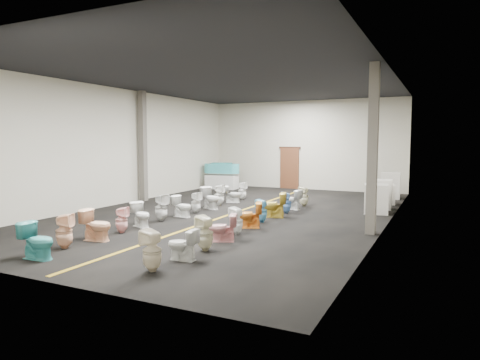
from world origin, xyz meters
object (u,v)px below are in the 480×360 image
at_px(toilet_right_2, 205,233).
at_px(toilet_right_9, 292,199).
at_px(toilet_left_6, 182,206).
at_px(toilet_right_8, 286,203).
at_px(appliance_crate_d, 390,186).
at_px(toilet_right_0, 152,251).
at_px(toilet_left_0, 38,241).
at_px(toilet_left_10, 233,194).
at_px(appliance_crate_a, 376,199).
at_px(toilet_right_4, 237,221).
at_px(bathtub, 222,168).
at_px(toilet_left_4, 141,215).
at_px(toilet_left_2, 97,225).
at_px(toilet_right_6, 262,211).
at_px(toilet_left_5, 161,208).
at_px(toilet_right_3, 223,228).
at_px(appliance_crate_b, 381,194).
at_px(toilet_left_1, 64,231).
at_px(toilet_left_9, 219,195).
at_px(toilet_left_7, 196,202).
at_px(toilet_left_11, 242,191).
at_px(toilet_right_10, 304,196).
at_px(toilet_right_7, 274,205).
at_px(toilet_right_5, 249,215).
at_px(appliance_crate_c, 385,194).
at_px(toilet_left_8, 211,198).
at_px(display_table, 222,182).
at_px(toilet_left_3, 122,220).
at_px(toilet_right_1, 182,245).

height_order(toilet_right_2, toilet_right_9, toilet_right_2).
relative_size(toilet_left_6, toilet_right_8, 0.94).
relative_size(appliance_crate_d, toilet_right_0, 1.37).
relative_size(toilet_left_0, toilet_left_10, 1.16).
distance_m(appliance_crate_a, toilet_left_6, 6.58).
bearing_deg(toilet_right_4, toilet_right_8, -164.79).
distance_m(bathtub, toilet_left_4, 10.05).
bearing_deg(appliance_crate_a, toilet_left_2, -128.30).
relative_size(toilet_right_0, toilet_right_6, 1.15).
distance_m(toilet_left_5, toilet_left_10, 4.52).
height_order(toilet_left_5, toilet_right_3, toilet_left_5).
distance_m(appliance_crate_b, toilet_left_4, 8.65).
distance_m(toilet_left_1, toilet_right_4, 4.23).
bearing_deg(appliance_crate_a, toilet_left_9, -172.00).
bearing_deg(appliance_crate_a, toilet_right_0, -108.36).
distance_m(toilet_left_7, toilet_left_11, 3.70).
bearing_deg(toilet_left_2, toilet_right_3, -73.50).
bearing_deg(bathtub, toilet_right_10, -44.34).
height_order(appliance_crate_a, toilet_left_6, appliance_crate_a).
height_order(toilet_right_8, toilet_right_9, toilet_right_8).
bearing_deg(toilet_right_3, toilet_right_7, 160.03).
bearing_deg(toilet_left_10, toilet_left_4, 156.57).
bearing_deg(toilet_right_2, toilet_left_11, -139.65).
height_order(toilet_right_2, toilet_right_6, toilet_right_2).
height_order(appliance_crate_d, toilet_right_5, appliance_crate_d).
distance_m(toilet_right_4, toilet_right_10, 5.53).
bearing_deg(toilet_right_9, toilet_left_10, -91.91).
distance_m(appliance_crate_c, toilet_left_7, 7.51).
relative_size(toilet_left_8, toilet_right_6, 1.13).
bearing_deg(appliance_crate_c, toilet_left_2, -120.64).
xyz_separation_m(bathtub, toilet_right_4, (5.46, -9.39, -0.71)).
height_order(display_table, toilet_left_8, toilet_left_8).
bearing_deg(toilet_left_5, toilet_right_10, -15.80).
bearing_deg(toilet_left_3, toilet_left_1, 162.12).
height_order(toilet_right_4, toilet_right_10, toilet_right_10).
distance_m(toilet_right_1, toilet_right_10, 8.23).
xyz_separation_m(appliance_crate_a, toilet_right_5, (-2.90, -4.12, -0.12)).
height_order(appliance_crate_c, toilet_right_2, toilet_right_2).
distance_m(toilet_left_1, toilet_right_0, 2.95).
xyz_separation_m(toilet_right_5, toilet_right_6, (0.01, 0.92, -0.02)).
xyz_separation_m(appliance_crate_c, toilet_left_11, (-5.59, -1.30, -0.01)).
bearing_deg(toilet_right_8, toilet_left_7, -81.37).
relative_size(toilet_left_11, toilet_right_4, 1.03).
xyz_separation_m(bathtub, toilet_left_2, (2.63, -11.53, -0.68)).
height_order(toilet_left_3, toilet_right_0, toilet_right_0).
bearing_deg(toilet_left_5, toilet_right_3, -101.09).
distance_m(appliance_crate_d, toilet_left_11, 6.39).
bearing_deg(toilet_right_4, toilet_left_0, -18.22).
bearing_deg(bathtub, appliance_crate_b, -31.11).
height_order(display_table, toilet_left_7, toilet_left_7).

